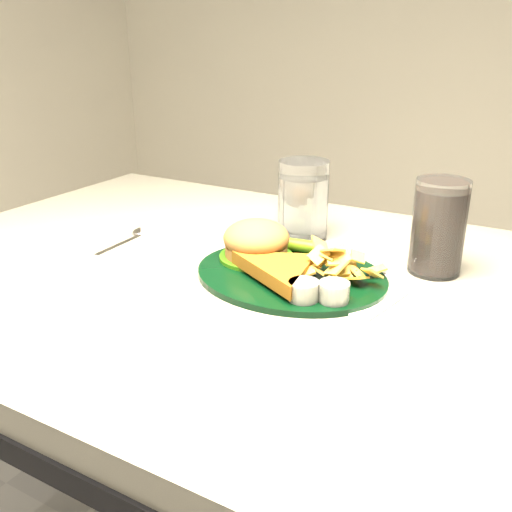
{
  "coord_description": "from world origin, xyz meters",
  "views": [
    {
      "loc": [
        0.38,
        -0.68,
        1.09
      ],
      "look_at": [
        0.02,
        -0.05,
        0.8
      ],
      "focal_mm": 40.0,
      "sensor_mm": 36.0,
      "label": 1
    }
  ],
  "objects_px": {
    "table": "(258,473)",
    "dinner_plate": "(291,258)",
    "water_glass": "(303,200)",
    "fork_napkin": "(354,293)",
    "cola_glass": "(439,227)"
  },
  "relations": [
    {
      "from": "table",
      "to": "dinner_plate",
      "type": "xyz_separation_m",
      "value": [
        0.05,
        0.01,
        0.41
      ]
    },
    {
      "from": "dinner_plate",
      "to": "water_glass",
      "type": "bearing_deg",
      "value": 113.6
    },
    {
      "from": "water_glass",
      "to": "fork_napkin",
      "type": "height_order",
      "value": "water_glass"
    },
    {
      "from": "cola_glass",
      "to": "fork_napkin",
      "type": "relative_size",
      "value": 0.92
    },
    {
      "from": "dinner_plate",
      "to": "water_glass",
      "type": "xyz_separation_m",
      "value": [
        -0.06,
        0.17,
        0.04
      ]
    },
    {
      "from": "dinner_plate",
      "to": "cola_glass",
      "type": "height_order",
      "value": "cola_glass"
    },
    {
      "from": "table",
      "to": "water_glass",
      "type": "xyz_separation_m",
      "value": [
        -0.01,
        0.18,
        0.44
      ]
    },
    {
      "from": "table",
      "to": "fork_napkin",
      "type": "height_order",
      "value": "fork_napkin"
    },
    {
      "from": "dinner_plate",
      "to": "water_glass",
      "type": "distance_m",
      "value": 0.18
    },
    {
      "from": "dinner_plate",
      "to": "table",
      "type": "bearing_deg",
      "value": -163.51
    },
    {
      "from": "dinner_plate",
      "to": "fork_napkin",
      "type": "distance_m",
      "value": 0.11
    },
    {
      "from": "dinner_plate",
      "to": "cola_glass",
      "type": "xyz_separation_m",
      "value": [
        0.18,
        0.13,
        0.04
      ]
    },
    {
      "from": "fork_napkin",
      "to": "cola_glass",
      "type": "bearing_deg",
      "value": 74.01
    },
    {
      "from": "table",
      "to": "cola_glass",
      "type": "relative_size",
      "value": 8.48
    },
    {
      "from": "dinner_plate",
      "to": "fork_napkin",
      "type": "height_order",
      "value": "dinner_plate"
    }
  ]
}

